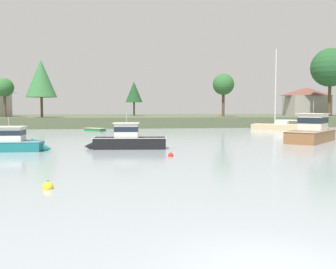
{
  "coord_description": "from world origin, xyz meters",
  "views": [
    {
      "loc": [
        -3.55,
        -8.33,
        3.87
      ],
      "look_at": [
        1.42,
        32.12,
        1.03
      ],
      "focal_mm": 40.31,
      "sensor_mm": 36.0,
      "label": 1
    }
  ],
  "objects_px": {
    "cruiser_wood": "(314,135)",
    "cruiser_black": "(123,143)",
    "dinghy_green": "(95,130)",
    "sailboat_sand": "(279,129)",
    "mooring_buoy_red": "(171,155)",
    "cruiser_teal": "(14,145)",
    "mooring_buoy_yellow": "(48,187)"
  },
  "relations": [
    {
      "from": "cruiser_teal",
      "to": "sailboat_sand",
      "type": "distance_m",
      "value": 46.49
    },
    {
      "from": "dinghy_green",
      "to": "mooring_buoy_yellow",
      "type": "xyz_separation_m",
      "value": [
        1.0,
        -46.36,
        -0.09
      ]
    },
    {
      "from": "mooring_buoy_red",
      "to": "cruiser_wood",
      "type": "bearing_deg",
      "value": 32.54
    },
    {
      "from": "dinghy_green",
      "to": "mooring_buoy_red",
      "type": "distance_m",
      "value": 35.96
    },
    {
      "from": "cruiser_wood",
      "to": "cruiser_black",
      "type": "relative_size",
      "value": 1.19
    },
    {
      "from": "cruiser_black",
      "to": "sailboat_sand",
      "type": "bearing_deg",
      "value": 44.54
    },
    {
      "from": "cruiser_wood",
      "to": "mooring_buoy_yellow",
      "type": "height_order",
      "value": "cruiser_wood"
    },
    {
      "from": "cruiser_teal",
      "to": "cruiser_black",
      "type": "bearing_deg",
      "value": 5.43
    },
    {
      "from": "mooring_buoy_yellow",
      "to": "dinghy_green",
      "type": "bearing_deg",
      "value": 91.24
    },
    {
      "from": "cruiser_teal",
      "to": "cruiser_wood",
      "type": "relative_size",
      "value": 0.76
    },
    {
      "from": "sailboat_sand",
      "to": "mooring_buoy_yellow",
      "type": "xyz_separation_m",
      "value": [
        -31.03,
        -44.73,
        -0.21
      ]
    },
    {
      "from": "mooring_buoy_red",
      "to": "cruiser_teal",
      "type": "bearing_deg",
      "value": 158.17
    },
    {
      "from": "cruiser_teal",
      "to": "cruiser_wood",
      "type": "bearing_deg",
      "value": 11.16
    },
    {
      "from": "cruiser_wood",
      "to": "cruiser_black",
      "type": "height_order",
      "value": "cruiser_wood"
    },
    {
      "from": "dinghy_green",
      "to": "mooring_buoy_red",
      "type": "relative_size",
      "value": 7.97
    },
    {
      "from": "dinghy_green",
      "to": "sailboat_sand",
      "type": "bearing_deg",
      "value": -2.91
    },
    {
      "from": "dinghy_green",
      "to": "cruiser_wood",
      "type": "distance_m",
      "value": 35.52
    },
    {
      "from": "cruiser_teal",
      "to": "mooring_buoy_yellow",
      "type": "xyz_separation_m",
      "value": [
        6.17,
        -16.86,
        -0.46
      ]
    },
    {
      "from": "mooring_buoy_red",
      "to": "sailboat_sand",
      "type": "bearing_deg",
      "value": 54.71
    },
    {
      "from": "cruiser_teal",
      "to": "mooring_buoy_red",
      "type": "bearing_deg",
      "value": -21.83
    },
    {
      "from": "sailboat_sand",
      "to": "cruiser_wood",
      "type": "height_order",
      "value": "sailboat_sand"
    },
    {
      "from": "dinghy_green",
      "to": "sailboat_sand",
      "type": "distance_m",
      "value": 32.08
    },
    {
      "from": "sailboat_sand",
      "to": "mooring_buoy_red",
      "type": "height_order",
      "value": "sailboat_sand"
    },
    {
      "from": "cruiser_wood",
      "to": "mooring_buoy_yellow",
      "type": "xyz_separation_m",
      "value": [
        -25.91,
        -23.19,
        -0.64
      ]
    },
    {
      "from": "dinghy_green",
      "to": "cruiser_black",
      "type": "height_order",
      "value": "cruiser_black"
    },
    {
      "from": "dinghy_green",
      "to": "sailboat_sand",
      "type": "xyz_separation_m",
      "value": [
        32.04,
        -1.63,
        0.12
      ]
    },
    {
      "from": "cruiser_wood",
      "to": "mooring_buoy_red",
      "type": "height_order",
      "value": "cruiser_wood"
    },
    {
      "from": "cruiser_teal",
      "to": "sailboat_sand",
      "type": "height_order",
      "value": "sailboat_sand"
    },
    {
      "from": "sailboat_sand",
      "to": "cruiser_black",
      "type": "distance_m",
      "value": 38.4
    },
    {
      "from": "sailboat_sand",
      "to": "mooring_buoy_red",
      "type": "distance_m",
      "value": 40.83
    },
    {
      "from": "mooring_buoy_red",
      "to": "mooring_buoy_yellow",
      "type": "relative_size",
      "value": 0.9
    },
    {
      "from": "cruiser_wood",
      "to": "cruiser_black",
      "type": "distance_m",
      "value": 22.89
    }
  ]
}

